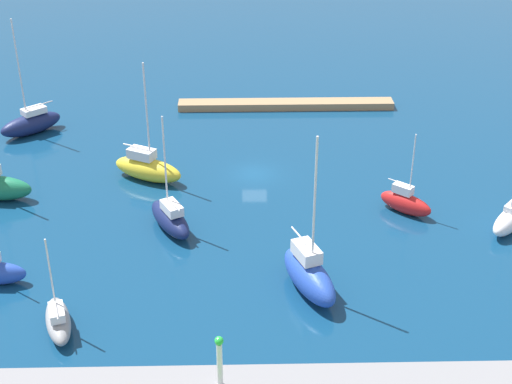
{
  "coord_description": "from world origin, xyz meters",
  "views": [
    {
      "loc": [
        1.32,
        65.49,
        33.64
      ],
      "look_at": [
        0.0,
        6.54,
        1.5
      ],
      "focal_mm": 51.62,
      "sensor_mm": 36.0,
      "label": 1
    }
  ],
  "objects_px": {
    "harbor_beacon": "(219,358)",
    "pier_dock": "(286,104)",
    "sailboat_navy_lone_south": "(170,218)",
    "sailboat_red_east_end": "(405,202)",
    "sailboat_blue_outer_mooring": "(309,274)",
    "sailboat_white_inner_mooring": "(510,219)",
    "sailboat_yellow_far_north": "(147,168)",
    "sailboat_gray_near_pier": "(58,320)",
    "sailboat_navy_far_south": "(31,123)"
  },
  "relations": [
    {
      "from": "pier_dock",
      "to": "sailboat_blue_outer_mooring",
      "type": "relative_size",
      "value": 1.97
    },
    {
      "from": "harbor_beacon",
      "to": "sailboat_white_inner_mooring",
      "type": "height_order",
      "value": "sailboat_white_inner_mooring"
    },
    {
      "from": "harbor_beacon",
      "to": "sailboat_yellow_far_north",
      "type": "height_order",
      "value": "sailboat_yellow_far_north"
    },
    {
      "from": "sailboat_navy_lone_south",
      "to": "harbor_beacon",
      "type": "bearing_deg",
      "value": 164.63
    },
    {
      "from": "harbor_beacon",
      "to": "sailboat_navy_far_south",
      "type": "distance_m",
      "value": 47.14
    },
    {
      "from": "sailboat_blue_outer_mooring",
      "to": "sailboat_gray_near_pier",
      "type": "xyz_separation_m",
      "value": [
        18.1,
        4.3,
        -0.64
      ]
    },
    {
      "from": "sailboat_blue_outer_mooring",
      "to": "sailboat_navy_lone_south",
      "type": "relative_size",
      "value": 1.25
    },
    {
      "from": "sailboat_blue_outer_mooring",
      "to": "sailboat_red_east_end",
      "type": "bearing_deg",
      "value": 119.29
    },
    {
      "from": "sailboat_blue_outer_mooring",
      "to": "sailboat_red_east_end",
      "type": "height_order",
      "value": "sailboat_blue_outer_mooring"
    },
    {
      "from": "sailboat_navy_lone_south",
      "to": "sailboat_navy_far_south",
      "type": "xyz_separation_m",
      "value": [
        17.15,
        -20.99,
        0.11
      ]
    },
    {
      "from": "pier_dock",
      "to": "sailboat_gray_near_pier",
      "type": "bearing_deg",
      "value": 65.92
    },
    {
      "from": "pier_dock",
      "to": "sailboat_yellow_far_north",
      "type": "height_order",
      "value": "sailboat_yellow_far_north"
    },
    {
      "from": "sailboat_red_east_end",
      "to": "sailboat_navy_far_south",
      "type": "bearing_deg",
      "value": -165.28
    },
    {
      "from": "sailboat_gray_near_pier",
      "to": "sailboat_yellow_far_north",
      "type": "bearing_deg",
      "value": -26.96
    },
    {
      "from": "pier_dock",
      "to": "sailboat_red_east_end",
      "type": "distance_m",
      "value": 27.08
    },
    {
      "from": "pier_dock",
      "to": "sailboat_gray_near_pier",
      "type": "xyz_separation_m",
      "value": [
        18.52,
        41.43,
        0.45
      ]
    },
    {
      "from": "sailboat_white_inner_mooring",
      "to": "sailboat_navy_lone_south",
      "type": "bearing_deg",
      "value": -49.87
    },
    {
      "from": "pier_dock",
      "to": "harbor_beacon",
      "type": "xyz_separation_m",
      "value": [
        6.91,
        48.59,
        3.07
      ]
    },
    {
      "from": "sailboat_blue_outer_mooring",
      "to": "sailboat_white_inner_mooring",
      "type": "height_order",
      "value": "sailboat_blue_outer_mooring"
    },
    {
      "from": "sailboat_yellow_far_north",
      "to": "sailboat_navy_far_south",
      "type": "xyz_separation_m",
      "value": [
        14.15,
        -11.47,
        -0.03
      ]
    },
    {
      "from": "sailboat_red_east_end",
      "to": "sailboat_navy_far_south",
      "type": "distance_m",
      "value": 42.4
    },
    {
      "from": "sailboat_yellow_far_north",
      "to": "sailboat_gray_near_pier",
      "type": "distance_m",
      "value": 23.37
    },
    {
      "from": "sailboat_gray_near_pier",
      "to": "sailboat_white_inner_mooring",
      "type": "bearing_deg",
      "value": -88.04
    },
    {
      "from": "pier_dock",
      "to": "sailboat_blue_outer_mooring",
      "type": "xyz_separation_m",
      "value": [
        0.42,
        37.13,
        1.09
      ]
    },
    {
      "from": "pier_dock",
      "to": "sailboat_red_east_end",
      "type": "bearing_deg",
      "value": 110.17
    },
    {
      "from": "sailboat_gray_near_pier",
      "to": "sailboat_white_inner_mooring",
      "type": "relative_size",
      "value": 0.75
    },
    {
      "from": "sailboat_navy_lone_south",
      "to": "sailboat_navy_far_south",
      "type": "distance_m",
      "value": 27.11
    },
    {
      "from": "sailboat_yellow_far_north",
      "to": "sailboat_white_inner_mooring",
      "type": "distance_m",
      "value": 34.05
    },
    {
      "from": "sailboat_yellow_far_north",
      "to": "sailboat_navy_lone_south",
      "type": "bearing_deg",
      "value": -45.72
    },
    {
      "from": "harbor_beacon",
      "to": "sailboat_red_east_end",
      "type": "height_order",
      "value": "sailboat_red_east_end"
    },
    {
      "from": "sailboat_navy_lone_south",
      "to": "sailboat_yellow_far_north",
      "type": "relative_size",
      "value": 0.87
    },
    {
      "from": "harbor_beacon",
      "to": "sailboat_red_east_end",
      "type": "distance_m",
      "value": 28.41
    },
    {
      "from": "sailboat_red_east_end",
      "to": "sailboat_white_inner_mooring",
      "type": "xyz_separation_m",
      "value": [
        -8.48,
        3.21,
        -0.02
      ]
    },
    {
      "from": "sailboat_gray_near_pier",
      "to": "sailboat_red_east_end",
      "type": "xyz_separation_m",
      "value": [
        -27.85,
        -16.02,
        0.19
      ]
    },
    {
      "from": "sailboat_gray_near_pier",
      "to": "sailboat_blue_outer_mooring",
      "type": "bearing_deg",
      "value": -94.11
    },
    {
      "from": "harbor_beacon",
      "to": "sailboat_blue_outer_mooring",
      "type": "distance_m",
      "value": 13.32
    },
    {
      "from": "sailboat_white_inner_mooring",
      "to": "pier_dock",
      "type": "bearing_deg",
      "value": -106.58
    },
    {
      "from": "pier_dock",
      "to": "sailboat_navy_lone_south",
      "type": "height_order",
      "value": "sailboat_navy_lone_south"
    },
    {
      "from": "sailboat_red_east_end",
      "to": "sailboat_white_inner_mooring",
      "type": "bearing_deg",
      "value": 19.87
    },
    {
      "from": "pier_dock",
      "to": "sailboat_white_inner_mooring",
      "type": "relative_size",
      "value": 2.62
    },
    {
      "from": "harbor_beacon",
      "to": "pier_dock",
      "type": "bearing_deg",
      "value": -98.09
    },
    {
      "from": "sailboat_gray_near_pier",
      "to": "sailboat_red_east_end",
      "type": "relative_size",
      "value": 0.95
    },
    {
      "from": "sailboat_gray_near_pier",
      "to": "harbor_beacon",
      "type": "bearing_deg",
      "value": -139.14
    },
    {
      "from": "harbor_beacon",
      "to": "sailboat_red_east_end",
      "type": "relative_size",
      "value": 0.48
    },
    {
      "from": "harbor_beacon",
      "to": "sailboat_navy_lone_south",
      "type": "height_order",
      "value": "sailboat_navy_lone_south"
    },
    {
      "from": "sailboat_red_east_end",
      "to": "sailboat_navy_lone_south",
      "type": "bearing_deg",
      "value": -132.64
    },
    {
      "from": "sailboat_navy_lone_south",
      "to": "sailboat_red_east_end",
      "type": "relative_size",
      "value": 1.34
    },
    {
      "from": "pier_dock",
      "to": "sailboat_yellow_far_north",
      "type": "bearing_deg",
      "value": 51.42
    },
    {
      "from": "sailboat_white_inner_mooring",
      "to": "sailboat_gray_near_pier",
      "type": "bearing_deg",
      "value": -29.06
    },
    {
      "from": "harbor_beacon",
      "to": "sailboat_navy_far_south",
      "type": "relative_size",
      "value": 0.29
    }
  ]
}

